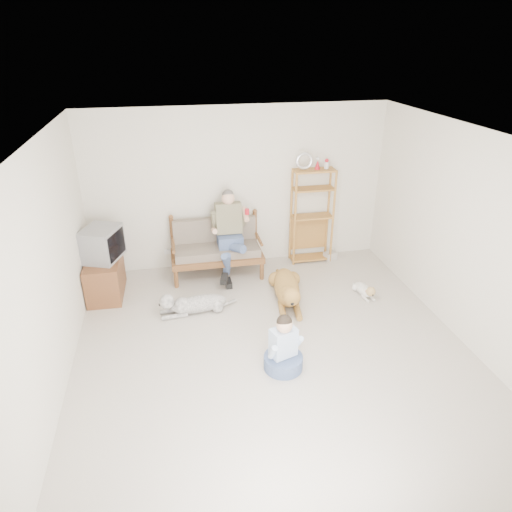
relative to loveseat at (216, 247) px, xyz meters
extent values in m
plane|color=beige|center=(0.45, -2.38, -0.49)|extent=(5.50, 5.50, 0.00)
plane|color=white|center=(0.45, -2.38, 2.21)|extent=(5.50, 5.50, 0.00)
plane|color=beige|center=(0.45, 0.37, 0.86)|extent=(5.00, 0.00, 5.00)
plane|color=beige|center=(0.45, -5.13, 0.86)|extent=(5.00, 0.00, 5.00)
plane|color=beige|center=(-2.05, -2.38, 0.86)|extent=(0.00, 5.50, 5.50)
plane|color=beige|center=(2.95, -2.38, 0.86)|extent=(0.00, 5.50, 5.50)
cube|color=brown|center=(0.00, -0.07, -0.14)|extent=(1.50, 0.70, 0.10)
cube|color=#756759|center=(0.00, -0.07, -0.02)|extent=(1.38, 0.60, 0.13)
cube|color=#756759|center=(0.00, 0.17, 0.21)|extent=(1.38, 0.12, 0.45)
cylinder|color=brown|center=(0.00, 0.23, 0.41)|extent=(1.40, 0.05, 0.05)
cylinder|color=brown|center=(-0.70, -0.37, -0.34)|extent=(0.07, 0.07, 0.30)
cylinder|color=brown|center=(-0.70, 0.23, -0.01)|extent=(0.07, 0.07, 0.95)
cylinder|color=brown|center=(0.70, -0.37, -0.34)|extent=(0.07, 0.07, 0.30)
cylinder|color=brown|center=(0.70, 0.23, -0.01)|extent=(0.07, 0.07, 0.95)
cube|color=slate|center=(0.22, -0.09, 0.14)|extent=(0.40, 0.38, 0.20)
cube|color=#797354|center=(0.22, 0.01, 0.49)|extent=(0.42, 0.29, 0.52)
sphere|color=#D9A787|center=(0.22, -0.02, 0.84)|extent=(0.21, 0.21, 0.21)
sphere|color=#544E4A|center=(0.22, 0.00, 0.88)|extent=(0.19, 0.19, 0.19)
cylinder|color=red|center=(0.49, -0.21, 0.66)|extent=(0.07, 0.07, 0.09)
cube|color=#AA6E35|center=(1.70, 0.17, 1.16)|extent=(0.70, 0.28, 0.03)
torus|color=silver|center=(1.51, 0.17, 1.32)|extent=(0.29, 0.05, 0.29)
cone|color=red|center=(1.74, 0.17, 1.25)|extent=(0.09, 0.09, 0.15)
cylinder|color=#AA6E35|center=(1.36, 0.04, 0.35)|extent=(0.04, 0.04, 1.66)
cylinder|color=#AA6E35|center=(1.36, 0.30, 0.35)|extent=(0.04, 0.04, 1.66)
cylinder|color=#AA6E35|center=(2.04, 0.04, 0.35)|extent=(0.04, 0.04, 1.66)
cylinder|color=#AA6E35|center=(2.04, 0.30, 0.35)|extent=(0.04, 0.04, 1.66)
cube|color=beige|center=(2.07, 0.12, -0.42)|extent=(0.25, 0.21, 0.13)
cube|color=brown|center=(-1.77, -0.37, -0.19)|extent=(0.52, 0.91, 0.60)
cube|color=brown|center=(-2.01, -0.59, -0.19)|extent=(0.03, 0.40, 0.50)
cube|color=brown|center=(-2.01, -0.15, -0.19)|extent=(0.03, 0.40, 0.50)
cube|color=gray|center=(-1.75, -0.33, 0.36)|extent=(0.65, 0.72, 0.49)
cube|color=black|center=(-1.53, -0.42, 0.36)|extent=(0.20, 0.48, 0.39)
cube|color=silver|center=(-0.80, 0.36, -0.19)|extent=(0.12, 0.02, 0.08)
ellipsoid|color=#A27C38|center=(0.96, -0.98, -0.32)|extent=(0.53, 1.11, 0.33)
sphere|color=#A27C38|center=(0.91, -1.30, -0.30)|extent=(0.33, 0.33, 0.33)
sphere|color=#A27C38|center=(0.87, -1.56, -0.15)|extent=(0.26, 0.26, 0.26)
ellipsoid|color=#A27C38|center=(0.86, -1.68, -0.18)|extent=(0.14, 0.20, 0.10)
cylinder|color=#A27C38|center=(1.04, -0.46, -0.42)|extent=(0.14, 0.43, 0.05)
ellipsoid|color=#A27C38|center=(0.79, -1.52, -0.15)|extent=(0.07, 0.09, 0.13)
ellipsoid|color=#A27C38|center=(0.97, -1.55, -0.15)|extent=(0.07, 0.09, 0.13)
ellipsoid|color=white|center=(-0.40, -1.15, -0.36)|extent=(0.86, 0.38, 0.25)
sphere|color=white|center=(-0.65, -1.18, -0.34)|extent=(0.25, 0.25, 0.25)
sphere|color=white|center=(-0.86, -1.20, -0.24)|extent=(0.22, 0.22, 0.22)
ellipsoid|color=white|center=(-0.96, -1.21, -0.26)|extent=(0.16, 0.11, 0.08)
cylinder|color=white|center=(0.01, -1.10, -0.44)|extent=(0.32, 0.19, 0.04)
ellipsoid|color=white|center=(-0.85, -1.12, -0.24)|extent=(0.07, 0.06, 0.11)
ellipsoid|color=white|center=(-0.83, -1.27, -0.24)|extent=(0.07, 0.06, 0.11)
ellipsoid|color=silver|center=(2.16, -1.15, -0.41)|extent=(0.22, 0.42, 0.16)
sphere|color=silver|center=(2.17, -1.27, -0.40)|extent=(0.16, 0.16, 0.16)
sphere|color=tan|center=(2.18, -1.37, -0.33)|extent=(0.14, 0.14, 0.14)
ellipsoid|color=tan|center=(2.18, -1.43, -0.34)|extent=(0.07, 0.11, 0.06)
cylinder|color=silver|center=(2.14, -0.94, -0.45)|extent=(0.09, 0.16, 0.03)
cone|color=tan|center=(2.13, -1.36, -0.28)|extent=(0.04, 0.04, 0.05)
cone|color=tan|center=(2.23, -1.35, -0.28)|extent=(0.04, 0.04, 0.05)
torus|color=red|center=(2.17, -1.35, -0.34)|extent=(0.14, 0.14, 0.02)
cylinder|color=slate|center=(0.49, -2.62, -0.40)|extent=(0.48, 0.48, 0.17)
cube|color=silver|center=(0.49, -2.60, -0.12)|extent=(0.35, 0.28, 0.37)
sphere|color=#D9A787|center=(0.49, -2.62, 0.14)|extent=(0.19, 0.19, 0.19)
sphere|color=black|center=(0.49, -2.61, 0.17)|extent=(0.18, 0.18, 0.18)
camera|label=1|loc=(-0.70, -6.88, 3.19)|focal=32.00mm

